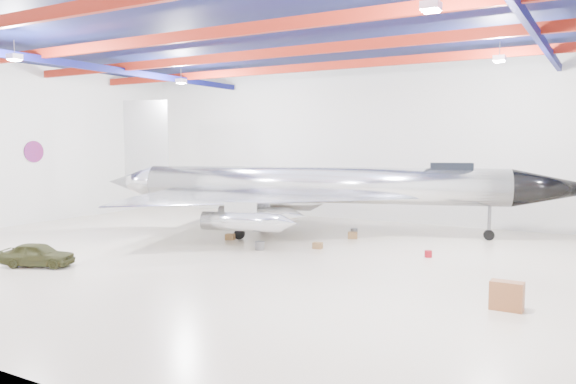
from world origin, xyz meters
The scene contains 16 objects.
floor centered at (0.00, 0.00, 0.00)m, with size 40.00×40.00×0.00m, color beige.
wall_back centered at (0.00, 15.00, 5.50)m, with size 40.00×40.00×0.00m, color silver.
wall_left centered at (-20.00, 0.00, 5.50)m, with size 30.00×30.00×0.00m, color silver.
ceiling centered at (0.00, 0.00, 11.00)m, with size 40.00×40.00×0.00m, color #0A0F38.
ceiling_structure centered at (0.00, 0.00, 10.32)m, with size 39.50×29.50×1.08m.
wall_roundel centered at (-19.94, 2.00, 5.00)m, with size 1.50×1.50×0.10m, color #B21414.
jet_aircraft centered at (-0.41, 7.42, 2.74)m, with size 29.74×21.94×8.34m.
jeep centered at (-7.53, -6.94, 0.55)m, with size 1.29×3.21×1.09m, color #36391C.
desk centered at (12.06, -3.45, 0.49)m, with size 1.07×0.54×0.98m, color brown.
crate_ply centered at (-4.05, 3.12, 0.18)m, with size 0.50×0.40×0.35m, color olive.
toolbox_red centered at (-4.68, 8.57, 0.16)m, with size 0.44×0.36×0.31m, color maroon.
engine_drum centered at (-0.89, 1.38, 0.22)m, with size 0.49×0.49×0.44m, color #59595B.
parts_bin centered at (1.95, 7.05, 0.19)m, with size 0.56×0.44×0.39m, color olive.
tool_chest centered at (7.32, 3.92, 0.17)m, with size 0.37×0.37×0.33m, color maroon.
oil_barrel centered at (1.58, 3.22, 0.17)m, with size 0.48×0.38×0.33m, color olive.
spares_box centered at (1.49, 8.33, 0.19)m, with size 0.43×0.43×0.39m, color #59595B.
Camera 1 is at (14.86, -23.09, 5.60)m, focal length 35.00 mm.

